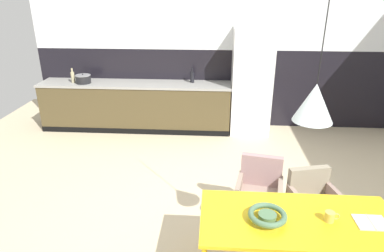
# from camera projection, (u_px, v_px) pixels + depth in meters

# --- Properties ---
(ground_plane) EXTENTS (9.07, 9.07, 0.00)m
(ground_plane) POSITION_uv_depth(u_px,v_px,m) (217.00, 227.00, 3.86)
(ground_plane) COLOR #C7B593
(back_wall_splashback_dark) EXTENTS (6.98, 0.12, 1.48)m
(back_wall_splashback_dark) POSITION_uv_depth(u_px,v_px,m) (218.00, 88.00, 6.56)
(back_wall_splashback_dark) COLOR black
(back_wall_splashback_dark) RESTS_ON ground
(back_wall_panel_upper) EXTENTS (6.98, 0.12, 1.48)m
(back_wall_panel_upper) POSITION_uv_depth(u_px,v_px,m) (220.00, 8.00, 6.00)
(back_wall_panel_upper) COLOR silver
(back_wall_panel_upper) RESTS_ON back_wall_splashback_dark
(kitchen_counter) EXTENTS (3.59, 0.63, 0.91)m
(kitchen_counter) POSITION_uv_depth(u_px,v_px,m) (136.00, 106.00, 6.44)
(kitchen_counter) COLOR #4D4026
(kitchen_counter) RESTS_ON ground
(refrigerator_column) EXTENTS (0.71, 0.60, 1.93)m
(refrigerator_column) POSITION_uv_depth(u_px,v_px,m) (251.00, 82.00, 6.11)
(refrigerator_column) COLOR silver
(refrigerator_column) RESTS_ON ground
(dining_table) EXTENTS (1.67, 0.77, 0.74)m
(dining_table) POSITION_uv_depth(u_px,v_px,m) (298.00, 223.00, 2.85)
(dining_table) COLOR gold
(dining_table) RESTS_ON ground
(armchair_facing_counter) EXTENTS (0.57, 0.57, 0.75)m
(armchair_facing_counter) POSITION_uv_depth(u_px,v_px,m) (313.00, 195.00, 3.60)
(armchair_facing_counter) COLOR gray
(armchair_facing_counter) RESTS_ON ground
(armchair_corner_seat) EXTENTS (0.56, 0.55, 0.82)m
(armchair_corner_seat) POSITION_uv_depth(u_px,v_px,m) (260.00, 184.00, 3.73)
(armchair_corner_seat) COLOR gray
(armchair_corner_seat) RESTS_ON ground
(fruit_bowl) EXTENTS (0.32, 0.32, 0.08)m
(fruit_bowl) POSITION_uv_depth(u_px,v_px,m) (267.00, 216.00, 2.79)
(fruit_bowl) COLOR #4C704C
(fruit_bowl) RESTS_ON dining_table
(open_book) EXTENTS (0.25, 0.20, 0.02)m
(open_book) POSITION_uv_depth(u_px,v_px,m) (371.00, 223.00, 2.78)
(open_book) COLOR white
(open_book) RESTS_ON dining_table
(mug_tall_blue) EXTENTS (0.13, 0.08, 0.09)m
(mug_tall_blue) POSITION_uv_depth(u_px,v_px,m) (330.00, 217.00, 2.79)
(mug_tall_blue) COLOR gold
(mug_tall_blue) RESTS_ON dining_table
(cooking_pot) EXTENTS (0.28, 0.28, 0.18)m
(cooking_pot) POSITION_uv_depth(u_px,v_px,m) (83.00, 79.00, 6.23)
(cooking_pot) COLOR black
(cooking_pot) RESTS_ON kitchen_counter
(bottle_vinegar_dark) EXTENTS (0.07, 0.07, 0.28)m
(bottle_vinegar_dark) POSITION_uv_depth(u_px,v_px,m) (192.00, 77.00, 6.25)
(bottle_vinegar_dark) COLOR black
(bottle_vinegar_dark) RESTS_ON kitchen_counter
(bottle_wine_green) EXTENTS (0.07, 0.07, 0.27)m
(bottle_wine_green) POSITION_uv_depth(u_px,v_px,m) (73.00, 77.00, 6.26)
(bottle_wine_green) COLOR tan
(bottle_wine_green) RESTS_ON kitchen_counter
(pendant_lamp_over_table_near) EXTENTS (0.30, 0.30, 1.31)m
(pendant_lamp_over_table_near) POSITION_uv_depth(u_px,v_px,m) (314.00, 103.00, 2.49)
(pendant_lamp_over_table_near) COLOR black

